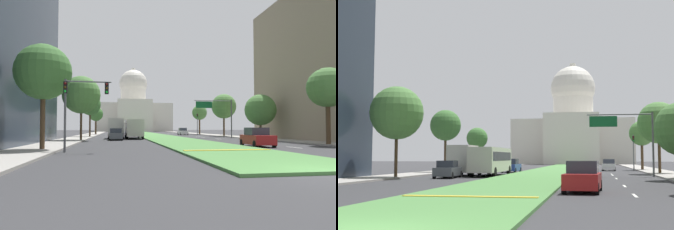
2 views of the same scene
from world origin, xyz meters
TOP-DOWN VIEW (x-y plane):
  - ground_plane at (0.00, 66.83)m, footprint 294.03×294.03m
  - grass_median at (0.00, 60.14)m, footprint 7.09×120.29m
  - median_curb_nose at (0.00, 10.54)m, footprint 6.38×0.50m
  - lane_dashes_right at (7.71, 47.40)m, footprint 0.16×67.96m
  - sidewalk_left at (-13.87, 53.46)m, footprint 4.00×120.29m
  - sidewalk_right at (13.87, 53.46)m, footprint 4.00×120.29m
  - capitol_building at (0.00, 132.85)m, footprint 33.76×28.46m
  - traffic_light_far_right at (11.37, 60.43)m, footprint 0.28×0.35m
  - overhead_guide_sign at (9.07, 39.04)m, footprint 6.59×0.20m
  - street_tree_left_mid at (-12.39, 31.29)m, footprint 5.00×5.00m
  - street_tree_left_far at (-12.59, 47.20)m, footprint 3.88×3.88m
  - street_tree_right_far at (13.21, 47.20)m, footprint 4.88×4.88m
  - street_tree_left_distant at (-12.66, 64.47)m, footprint 3.41×3.41m
  - street_tree_right_distant at (12.87, 63.83)m, footprint 3.74×3.74m
  - sedan_lead_stopped at (5.05, 16.24)m, footprint 2.19×4.24m
  - sedan_midblock at (-7.89, 32.93)m, footprint 2.00×4.38m
  - sedan_distant at (-4.81, 50.85)m, footprint 2.07×4.41m
  - sedan_far_horizon at (7.89, 60.85)m, footprint 2.12×4.77m
  - box_truck_delivery at (-7.85, 38.97)m, footprint 2.40×6.40m
  - city_bus at (-5.04, 39.27)m, footprint 2.62×11.00m

SIDE VIEW (x-z plane):
  - ground_plane at x=0.00m, z-range 0.00..0.00m
  - lane_dashes_right at x=7.71m, z-range 0.00..0.01m
  - grass_median at x=0.00m, z-range 0.00..0.14m
  - sidewalk_left at x=-13.87m, z-range 0.00..0.15m
  - sidewalk_right at x=13.87m, z-range 0.00..0.15m
  - median_curb_nose at x=0.00m, z-range 0.14..0.18m
  - sedan_midblock at x=-7.89m, z-range -0.05..1.60m
  - sedan_far_horizon at x=7.89m, z-range -0.05..1.63m
  - sedan_lead_stopped at x=5.05m, z-range -0.06..1.70m
  - sedan_distant at x=-4.81m, z-range -0.06..1.70m
  - box_truck_delivery at x=-7.85m, z-range 0.08..3.28m
  - city_bus at x=-5.04m, z-range 0.29..3.24m
  - traffic_light_far_right at x=11.37m, z-range 0.71..5.91m
  - overhead_guide_sign at x=9.07m, z-range 1.44..7.94m
  - street_tree_left_distant at x=-12.66m, z-range 1.60..8.32m
  - street_tree_right_distant at x=12.87m, z-range 1.80..9.21m
  - street_tree_left_far at x=-12.59m, z-range 1.98..9.89m
  - street_tree_right_far at x=13.21m, z-range 1.75..10.16m
  - street_tree_left_mid at x=-12.39m, z-range 1.78..10.38m
  - capitol_building at x=0.00m, z-range -5.33..24.64m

